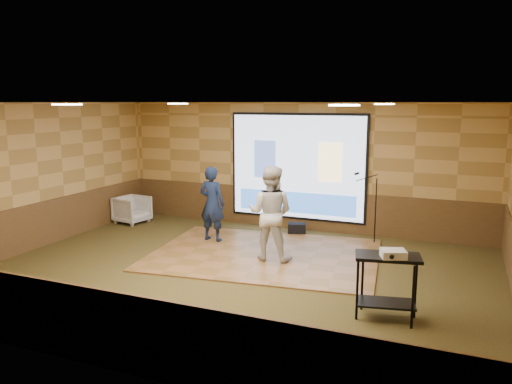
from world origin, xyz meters
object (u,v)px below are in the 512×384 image
at_px(player_right, 270,213).
at_px(projector, 393,254).
at_px(player_left, 212,204).
at_px(duffel_bag, 297,229).
at_px(av_table, 387,275).
at_px(banquet_chair, 132,210).
at_px(dance_floor, 265,254).
at_px(mic_stand, 372,221).
at_px(projector_screen, 297,168).

distance_m(player_right, projector, 3.15).
bearing_deg(player_right, player_left, -28.15).
bearing_deg(duffel_bag, player_right, -86.30).
relative_size(player_left, av_table, 1.75).
xyz_separation_m(av_table, banquet_chair, (-6.74, 3.31, -0.31)).
bearing_deg(projector, dance_floor, 121.04).
bearing_deg(banquet_chair, av_table, -106.85).
bearing_deg(player_left, av_table, 151.07).
bearing_deg(banquet_chair, player_right, -99.95).
xyz_separation_m(mic_stand, banquet_chair, (-5.90, -0.44, -0.15)).
relative_size(dance_floor, av_table, 4.73).
relative_size(player_left, banquet_chair, 2.18).
relative_size(projector_screen, projector, 10.25).
bearing_deg(player_left, mic_stand, -156.66).
bearing_deg(dance_floor, projector, -38.57).
distance_m(projector_screen, player_right, 2.60).
distance_m(projector_screen, banquet_chair, 4.28).
xyz_separation_m(player_right, av_table, (2.44, -1.81, -0.29)).
height_order(dance_floor, duffel_bag, duffel_bag).
height_order(banquet_chair, duffel_bag, banquet_chair).
xyz_separation_m(dance_floor, player_left, (-1.42, 0.48, 0.83)).
distance_m(av_table, projector, 0.36).
bearing_deg(av_table, projector_screen, 122.30).
xyz_separation_m(player_left, projector, (4.15, -2.66, 0.14)).
height_order(dance_floor, player_left, player_left).
xyz_separation_m(player_left, player_right, (1.64, -0.76, 0.09)).
bearing_deg(dance_floor, banquet_chair, 163.36).
relative_size(mic_stand, duffel_bag, 3.79).
bearing_deg(banquet_chair, projector, -107.20).
relative_size(projector_screen, av_table, 3.57).
height_order(dance_floor, mic_stand, mic_stand).
bearing_deg(av_table, player_left, 147.78).
bearing_deg(av_table, projector, -49.16).
relative_size(mic_stand, banquet_chair, 2.07).
bearing_deg(projector, projector_screen, 102.11).
bearing_deg(av_table, duffel_bag, 123.56).
relative_size(av_table, banquet_chair, 1.25).
height_order(dance_floor, projector, projector).
relative_size(av_table, duffel_bag, 2.29).
height_order(av_table, projector, projector).
height_order(projector_screen, dance_floor, projector_screen).
height_order(player_left, av_table, player_left).
xyz_separation_m(av_table, mic_stand, (-0.84, 3.75, -0.15)).
bearing_deg(dance_floor, av_table, -38.20).
distance_m(dance_floor, projector, 3.63).
relative_size(player_right, projector, 5.59).
xyz_separation_m(player_right, mic_stand, (1.60, 1.94, -0.44)).
distance_m(dance_floor, banquet_chair, 4.27).
height_order(player_left, banquet_chair, player_left).
bearing_deg(mic_stand, av_table, -84.27).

